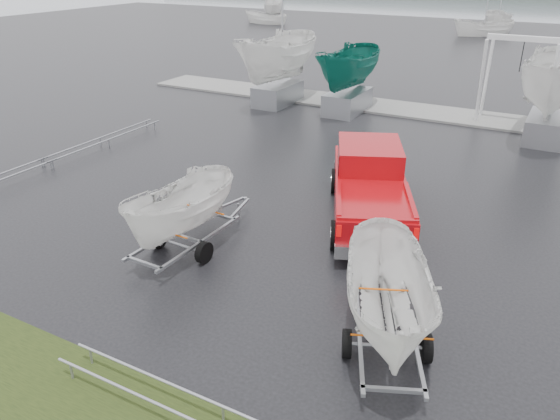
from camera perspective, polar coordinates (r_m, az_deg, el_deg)
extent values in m
plane|color=black|center=(18.76, -0.29, 1.60)|extent=(120.00, 120.00, 0.00)
cube|color=gray|center=(30.19, 11.89, 10.38)|extent=(30.00, 3.00, 0.12)
cube|color=#9E080D|center=(16.95, 9.35, 1.68)|extent=(4.37, 6.46, 1.00)
cube|color=#9E080D|center=(17.69, 9.32, 5.47)|extent=(2.76, 3.01, 0.90)
cube|color=black|center=(17.67, 9.33, 5.63)|extent=(2.68, 2.78, 0.58)
cube|color=silver|center=(14.30, 9.98, -4.46)|extent=(2.03, 1.02, 0.37)
cylinder|color=black|center=(18.91, 5.88, 3.05)|extent=(0.63, 0.90, 0.85)
cylinder|color=black|center=(19.05, 11.92, 2.79)|extent=(0.63, 0.90, 0.85)
cylinder|color=black|center=(15.26, 5.91, -2.62)|extent=(0.63, 0.90, 0.85)
cylinder|color=black|center=(15.44, 13.38, -2.88)|extent=(0.63, 0.90, 0.85)
cube|color=#95989E|center=(11.63, 8.27, -12.52)|extent=(1.50, 3.34, 0.08)
cube|color=#95989E|center=(11.76, 13.76, -12.59)|extent=(1.50, 3.34, 0.08)
cylinder|color=#95989E|center=(11.62, 11.05, -13.76)|extent=(1.50, 0.71, 0.08)
cylinder|color=black|center=(11.55, 6.99, -13.68)|extent=(0.40, 0.62, 0.60)
cylinder|color=black|center=(11.74, 15.05, -13.77)|extent=(0.40, 0.62, 0.60)
imported|color=silver|center=(10.44, 12.06, -2.46)|extent=(2.27, 2.29, 4.55)
cube|color=#DA5506|center=(12.02, 10.92, -8.16)|extent=(1.44, 0.65, 0.03)
cube|color=#DA5506|center=(10.72, 11.64, -12.86)|extent=(1.44, 0.65, 0.03)
cube|color=#95989E|center=(15.56, -11.47, -2.34)|extent=(0.19, 3.60, 0.08)
cube|color=#95989E|center=(14.92, -8.27, -3.35)|extent=(0.19, 3.60, 0.08)
cylinder|color=#95989E|center=(15.17, -10.34, -3.64)|extent=(1.60, 0.13, 0.08)
cylinder|color=black|center=(15.66, -12.59, -2.90)|extent=(0.20, 0.61, 0.60)
cylinder|color=black|center=(14.72, -7.94, -4.42)|extent=(0.20, 0.61, 0.60)
imported|color=silver|center=(14.38, -10.52, 4.60)|extent=(1.60, 1.64, 4.14)
cube|color=#DA5506|center=(15.54, -8.19, 0.14)|extent=(1.55, 0.09, 0.03)
cube|color=#DA5506|center=(14.46, -12.07, -2.18)|extent=(1.55, 0.09, 0.03)
cylinder|color=silver|center=(28.09, 20.26, 12.39)|extent=(0.16, 0.58, 3.99)
cylinder|color=silver|center=(29.65, 20.81, 12.92)|extent=(0.16, 0.58, 3.99)
cylinder|color=silver|center=(27.82, 26.41, 11.23)|extent=(0.16, 0.58, 3.99)
cylinder|color=silver|center=(29.39, 26.65, 11.81)|extent=(0.16, 0.58, 3.99)
cube|color=silver|center=(28.38, 24.24, 16.02)|extent=(3.30, 0.25, 0.25)
cube|color=#95989E|center=(30.53, -0.22, 12.04)|extent=(1.60, 3.20, 1.10)
imported|color=silver|center=(29.86, -0.23, 19.76)|extent=(2.69, 2.76, 7.14)
cube|color=#95989E|center=(29.04, 7.07, 11.16)|extent=(1.60, 3.20, 1.10)
imported|color=#0D5D4E|center=(28.40, 7.46, 18.09)|extent=(2.24, 2.30, 5.97)
cube|color=#95989E|center=(26.98, 26.05, 7.70)|extent=(1.60, 3.20, 1.10)
cylinder|color=#95989E|center=(24.49, -17.49, 7.03)|extent=(0.06, 6.50, 0.06)
cylinder|color=#95989E|center=(24.84, -18.31, 7.17)|extent=(0.06, 6.50, 0.06)
cylinder|color=#95989E|center=(10.18, -6.00, -19.76)|extent=(7.00, 0.06, 0.06)
imported|color=silver|center=(67.96, -1.50, 18.88)|extent=(2.32, 2.27, 5.71)
imported|color=silver|center=(61.43, 20.41, 16.73)|extent=(3.73, 3.73, 6.92)
imported|color=silver|center=(81.77, -0.72, 19.96)|extent=(3.61, 3.65, 7.14)
imported|color=silver|center=(69.91, 21.75, 17.39)|extent=(3.35, 3.40, 7.22)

